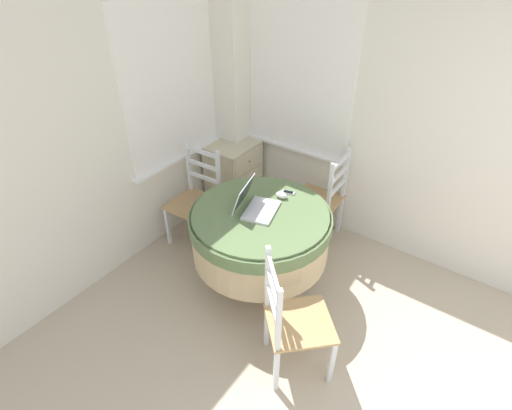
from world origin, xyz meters
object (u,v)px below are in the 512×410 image
(computer_mouse, at_px, (281,195))
(dining_chair_near_back_window, at_px, (196,200))
(round_dining_table, at_px, (260,231))
(dining_chair_near_right_window, at_px, (322,199))
(corner_cabinet, at_px, (234,175))
(cell_phone, at_px, (288,192))
(laptop, at_px, (255,205))
(dining_chair_camera_near, at_px, (293,321))

(computer_mouse, bearing_deg, dining_chair_near_back_window, 98.16)
(round_dining_table, distance_m, dining_chair_near_right_window, 0.88)
(round_dining_table, distance_m, corner_cabinet, 1.26)
(corner_cabinet, bearing_deg, dining_chair_near_back_window, -173.95)
(dining_chair_near_back_window, bearing_deg, computer_mouse, -81.84)
(cell_phone, relative_size, corner_cabinet, 0.16)
(laptop, height_order, computer_mouse, laptop)
(computer_mouse, distance_m, corner_cabinet, 1.17)
(laptop, bearing_deg, round_dining_table, -91.62)
(cell_phone, bearing_deg, dining_chair_near_back_window, 104.07)
(computer_mouse, bearing_deg, dining_chair_near_right_window, -9.44)
(round_dining_table, height_order, corner_cabinet, corner_cabinet)
(round_dining_table, bearing_deg, dining_chair_near_back_window, 80.42)
(computer_mouse, relative_size, dining_chair_near_right_window, 0.11)
(dining_chair_near_right_window, xyz_separation_m, dining_chair_camera_near, (-1.42, -0.53, 0.00))
(laptop, xyz_separation_m, dining_chair_near_back_window, (0.14, 0.81, -0.35))
(dining_chair_near_back_window, relative_size, dining_chair_near_right_window, 1.00)
(dining_chair_near_back_window, bearing_deg, dining_chair_near_right_window, -53.88)
(round_dining_table, relative_size, cell_phone, 9.30)
(round_dining_table, height_order, dining_chair_camera_near, dining_chair_camera_near)
(round_dining_table, height_order, cell_phone, cell_phone)
(round_dining_table, xyz_separation_m, dining_chair_near_back_window, (0.15, 0.86, -0.11))
(corner_cabinet, bearing_deg, round_dining_table, -131.54)
(cell_phone, height_order, dining_chair_near_back_window, dining_chair_near_back_window)
(laptop, relative_size, corner_cabinet, 0.53)
(laptop, height_order, corner_cabinet, laptop)
(cell_phone, xyz_separation_m, dining_chair_near_right_window, (0.49, -0.09, -0.30))
(laptop, xyz_separation_m, cell_phone, (0.37, -0.09, -0.05))
(cell_phone, bearing_deg, laptop, 166.76)
(laptop, relative_size, dining_chair_near_right_window, 0.42)
(computer_mouse, relative_size, cell_phone, 0.82)
(round_dining_table, height_order, dining_chair_near_right_window, dining_chair_near_right_window)
(dining_chair_near_back_window, relative_size, corner_cabinet, 1.28)
(cell_phone, distance_m, corner_cabinet, 1.13)
(dining_chair_near_right_window, height_order, dining_chair_camera_near, same)
(round_dining_table, distance_m, dining_chair_near_back_window, 0.88)
(round_dining_table, xyz_separation_m, corner_cabinet, (0.83, 0.93, -0.18))
(dining_chair_camera_near, height_order, corner_cabinet, dining_chair_camera_near)
(round_dining_table, bearing_deg, corner_cabinet, 48.46)
(laptop, distance_m, corner_cabinet, 1.28)
(dining_chair_near_back_window, bearing_deg, corner_cabinet, 6.05)
(dining_chair_camera_near, xyz_separation_m, corner_cabinet, (1.38, 1.59, -0.07))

